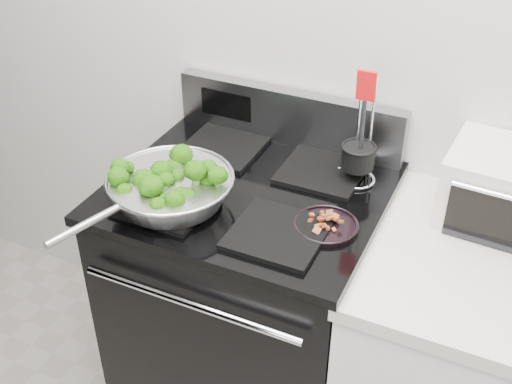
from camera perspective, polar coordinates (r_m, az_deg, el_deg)
The scene contains 7 objects.
back_wall at distance 1.90m, azimuth 12.25°, elevation 13.55°, with size 4.00×0.02×2.70m, color beige.
gas_range at distance 2.17m, azimuth -0.60°, elevation -9.75°, with size 0.79×0.69×1.13m.
counter at distance 2.08m, azimuth 17.31°, elevation -15.47°, with size 0.62×0.68×0.92m.
skillet at distance 1.80m, azimuth -7.65°, elevation 0.38°, with size 0.36×0.56×0.08m.
broccoli_pile at distance 1.79m, azimuth -7.64°, elevation 0.94°, with size 0.28×0.28×0.10m, color #103304, non-canonical shape.
bacon_plate at distance 1.72m, azimuth 6.24°, elevation -2.68°, with size 0.18×0.18×0.04m.
utensil_holder at distance 1.90m, azimuth 9.02°, elevation 2.63°, with size 0.12×0.12×0.36m.
Camera 1 is at (0.38, 0.01, 2.00)m, focal length 45.00 mm.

